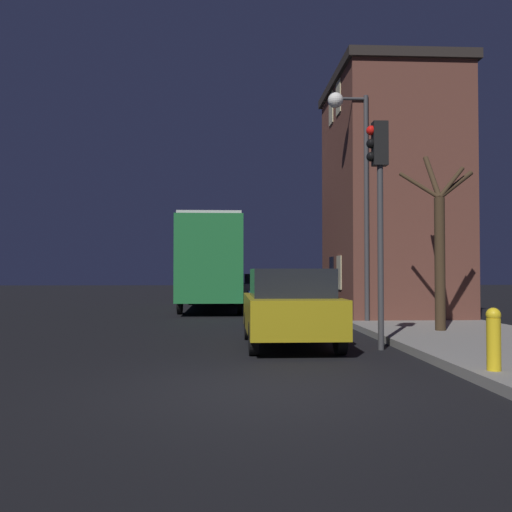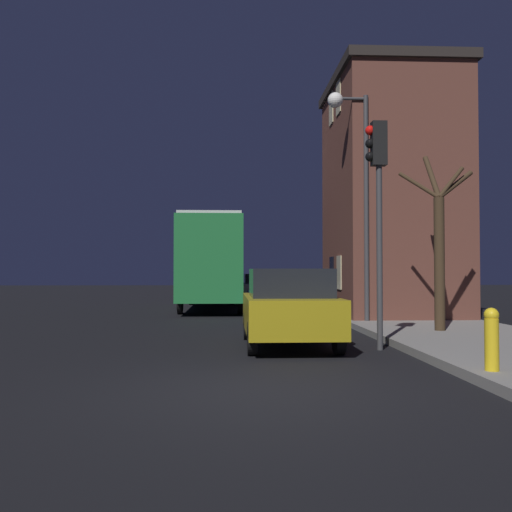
# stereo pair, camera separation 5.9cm
# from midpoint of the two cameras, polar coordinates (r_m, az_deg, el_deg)

# --- Properties ---
(ground_plane) EXTENTS (120.00, 120.00, 0.00)m
(ground_plane) POSITION_cam_midpoint_polar(r_m,az_deg,el_deg) (7.88, 0.59, -13.16)
(ground_plane) COLOR black
(brick_building) EXTENTS (4.02, 5.60, 8.08)m
(brick_building) POSITION_cam_midpoint_polar(r_m,az_deg,el_deg) (20.09, 13.37, 5.98)
(brick_building) COLOR brown
(brick_building) RESTS_ON sidewalk
(streetlamp) EXTENTS (1.20, 0.45, 6.68)m
(streetlamp) POSITION_cam_midpoint_polar(r_m,az_deg,el_deg) (17.13, 9.80, 9.40)
(streetlamp) COLOR #38383A
(streetlamp) RESTS_ON sidewalk
(traffic_light) EXTENTS (0.43, 0.24, 4.65)m
(traffic_light) POSITION_cam_midpoint_polar(r_m,az_deg,el_deg) (11.95, 12.20, 6.81)
(traffic_light) COLOR #38383A
(traffic_light) RESTS_ON ground
(bare_tree) EXTENTS (1.90, 1.19, 4.46)m
(bare_tree) POSITION_cam_midpoint_polar(r_m,az_deg,el_deg) (14.69, 17.97, 1.33)
(bare_tree) COLOR #382819
(bare_tree) RESTS_ON sidewalk
(bus) EXTENTS (2.43, 9.46, 3.75)m
(bus) POSITION_cam_midpoint_polar(r_m,az_deg,el_deg) (24.49, -4.31, -0.09)
(bus) COLOR #1E6B33
(bus) RESTS_ON ground
(car_near_lane) EXTENTS (1.83, 3.91, 1.64)m
(car_near_lane) POSITION_cam_midpoint_polar(r_m,az_deg,el_deg) (12.11, 3.44, -5.07)
(car_near_lane) COLOR olive
(car_near_lane) RESTS_ON ground
(car_mid_lane) EXTENTS (1.80, 4.51, 1.38)m
(car_mid_lane) POSITION_cam_midpoint_polar(r_m,az_deg,el_deg) (19.32, 2.13, -4.14)
(car_mid_lane) COLOR navy
(car_mid_lane) RESTS_ON ground
(car_far_lane) EXTENTS (1.79, 4.47, 1.48)m
(car_far_lane) POSITION_cam_midpoint_polar(r_m,az_deg,el_deg) (28.03, 0.50, -3.20)
(car_far_lane) COLOR #B7BABF
(car_far_lane) RESTS_ON ground
(fire_hydrant) EXTENTS (0.21, 0.21, 0.91)m
(fire_hydrant) POSITION_cam_midpoint_polar(r_m,az_deg,el_deg) (8.96, 22.67, -7.54)
(fire_hydrant) COLOR gold
(fire_hydrant) RESTS_ON sidewalk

